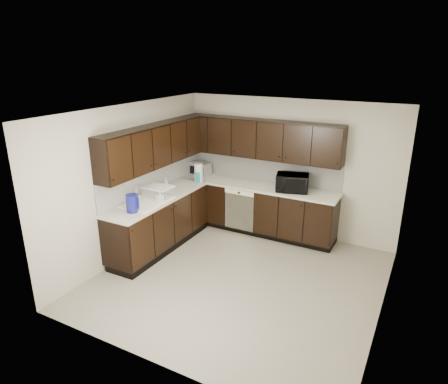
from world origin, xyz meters
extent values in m
plane|color=gray|center=(0.00, 0.00, 0.00)|extent=(4.00, 4.00, 0.00)
plane|color=white|center=(0.00, 0.00, 2.50)|extent=(4.00, 4.00, 0.00)
cube|color=beige|center=(0.00, 2.00, 1.25)|extent=(4.00, 0.02, 2.50)
cube|color=beige|center=(-2.00, 0.00, 1.25)|extent=(0.02, 4.00, 2.50)
cube|color=beige|center=(2.00, 0.00, 1.25)|extent=(0.02, 4.00, 2.50)
cube|color=beige|center=(0.00, -2.00, 1.25)|extent=(4.00, 0.02, 2.50)
cube|color=black|center=(-0.50, 1.70, 0.45)|extent=(3.00, 0.60, 0.90)
cube|color=black|center=(-1.70, 0.30, 0.45)|extent=(0.60, 2.20, 0.90)
cube|color=black|center=(-0.50, 1.73, 0.05)|extent=(3.00, 0.54, 0.10)
cube|color=black|center=(-1.67, 0.30, 0.05)|extent=(0.54, 2.20, 0.10)
cube|color=beige|center=(-0.50, 1.70, 0.92)|extent=(3.03, 0.63, 0.04)
cube|color=beige|center=(-1.70, 0.30, 0.92)|extent=(0.63, 2.23, 0.04)
cube|color=silver|center=(-0.50, 1.99, 1.18)|extent=(3.00, 0.02, 0.48)
cube|color=silver|center=(-1.99, 0.60, 1.18)|extent=(0.02, 2.80, 0.48)
cube|color=black|center=(-0.50, 1.83, 1.77)|extent=(3.00, 0.33, 0.70)
cube|color=black|center=(-1.83, 0.43, 1.77)|extent=(0.33, 2.47, 0.70)
cube|color=#F3ECC7|center=(-0.70, 1.41, 0.50)|extent=(0.58, 0.02, 0.78)
cube|color=#F3ECC7|center=(-0.70, 1.40, 0.84)|extent=(0.58, 0.03, 0.08)
cylinder|color=black|center=(-0.70, 1.39, 0.84)|extent=(0.04, 0.02, 0.04)
cube|color=#F3ECC7|center=(-1.68, 0.00, 0.95)|extent=(0.54, 0.82, 0.03)
cube|color=#F3ECC7|center=(-1.68, -0.20, 0.86)|extent=(0.42, 0.34, 0.16)
cube|color=#F3ECC7|center=(-1.68, 0.20, 0.86)|extent=(0.42, 0.34, 0.16)
cylinder|color=silver|center=(-1.90, 0.00, 1.07)|extent=(0.03, 0.03, 0.26)
cylinder|color=silver|center=(-1.85, 0.00, 1.19)|extent=(0.14, 0.02, 0.02)
cylinder|color=#B2B2B7|center=(-1.68, -0.20, 0.89)|extent=(0.20, 0.20, 0.10)
imported|color=black|center=(0.20, 1.65, 1.09)|extent=(0.64, 0.51, 0.31)
imported|color=gray|center=(-1.48, 0.08, 1.04)|extent=(0.10, 0.10, 0.20)
imported|color=gray|center=(-1.80, 0.68, 1.04)|extent=(0.08, 0.08, 0.21)
cube|color=silver|center=(-1.75, 1.78, 1.06)|extent=(0.46, 0.41, 0.24)
cube|color=white|center=(-1.68, 0.30, 1.03)|extent=(0.51, 0.43, 0.18)
cylinder|color=#0F138D|center=(-1.62, -0.43, 1.08)|extent=(0.24, 0.24, 0.28)
cylinder|color=#0D8195|center=(-1.52, 1.30, 1.04)|extent=(0.10, 0.10, 0.20)
cylinder|color=silver|center=(-1.53, 1.35, 1.11)|extent=(0.19, 0.19, 0.34)
camera|label=1|loc=(2.29, -4.76, 3.23)|focal=32.00mm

